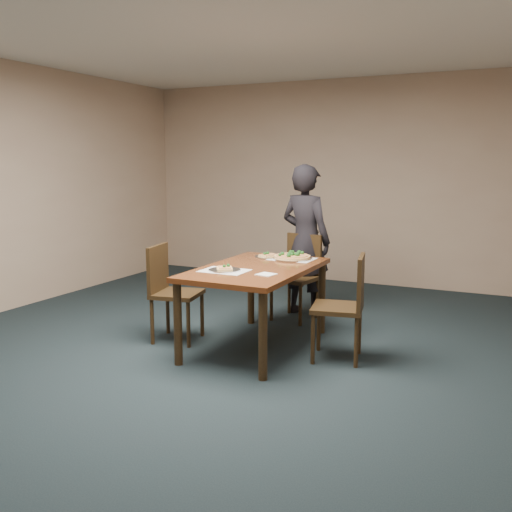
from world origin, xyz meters
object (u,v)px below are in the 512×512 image
at_px(pizza_pan, 292,257).
at_px(slice_plate_near, 225,269).
at_px(slice_plate_far, 269,256).
at_px(dining_table, 256,277).
at_px(chair_left, 169,287).
at_px(chair_far, 299,271).
at_px(chair_right, 347,301).
at_px(diner, 306,241).

xyz_separation_m(pizza_pan, slice_plate_near, (-0.30, -0.81, -0.01)).
distance_m(pizza_pan, slice_plate_far, 0.25).
xyz_separation_m(dining_table, chair_left, (-0.84, -0.14, -0.14)).
xyz_separation_m(chair_far, slice_plate_near, (-0.15, -1.38, 0.25)).
distance_m(chair_right, diner, 1.53).
height_order(chair_left, pizza_pan, chair_left).
height_order(dining_table, slice_plate_far, slice_plate_far).
relative_size(chair_far, pizza_pan, 2.34).
relative_size(chair_right, pizza_pan, 2.34).
height_order(pizza_pan, slice_plate_far, pizza_pan).
bearing_deg(chair_left, pizza_pan, -66.32).
bearing_deg(chair_right, dining_table, -98.77).
bearing_deg(chair_far, pizza_pan, -65.10).
height_order(diner, pizza_pan, diner).
height_order(dining_table, diner, diner).
bearing_deg(chair_right, slice_plate_near, -83.95).
bearing_deg(pizza_pan, slice_plate_near, -110.69).
bearing_deg(slice_plate_near, chair_far, 83.85).
bearing_deg(pizza_pan, diner, 101.09).
bearing_deg(chair_left, chair_right, -94.53).
xyz_separation_m(dining_table, slice_plate_near, (-0.17, -0.28, 0.11)).
relative_size(chair_left, diner, 0.55).
bearing_deg(chair_right, chair_far, -152.87).
distance_m(chair_right, slice_plate_near, 1.08).
relative_size(slice_plate_near, slice_plate_far, 1.00).
xyz_separation_m(dining_table, pizza_pan, (0.14, 0.53, 0.12)).
bearing_deg(slice_plate_far, dining_table, -77.95).
xyz_separation_m(slice_plate_near, slice_plate_far, (0.06, 0.81, -0.00)).
height_order(dining_table, chair_right, chair_right).
bearing_deg(slice_plate_near, slice_plate_far, 86.06).
bearing_deg(pizza_pan, dining_table, -104.46).
bearing_deg(dining_table, pizza_pan, 75.54).
height_order(chair_far, slice_plate_near, chair_far).
bearing_deg(dining_table, diner, 90.44).
height_order(dining_table, chair_left, chair_left).
xyz_separation_m(dining_table, chair_right, (0.83, 0.04, -0.14)).
distance_m(slice_plate_near, slice_plate_far, 0.81).
bearing_deg(slice_plate_far, chair_left, -137.42).
height_order(chair_right, diner, diner).
distance_m(chair_far, chair_left, 1.49).
xyz_separation_m(chair_right, diner, (-0.84, 1.24, 0.31)).
relative_size(diner, slice_plate_far, 5.92).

